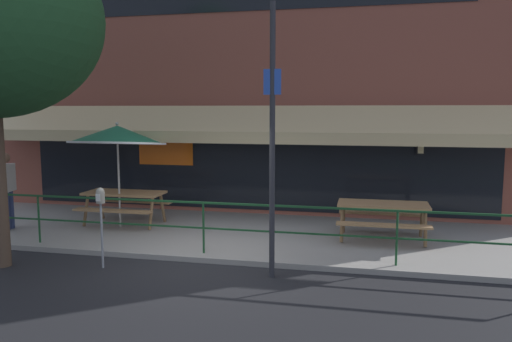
# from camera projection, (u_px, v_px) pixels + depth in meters

# --- Properties ---
(ground_plane) EXTENTS (120.00, 120.00, 0.00)m
(ground_plane) POSITION_uv_depth(u_px,v_px,m) (199.00, 263.00, 8.99)
(ground_plane) COLOR black
(patio_deck) EXTENTS (15.00, 4.00, 0.10)m
(patio_deck) POSITION_uv_depth(u_px,v_px,m) (228.00, 234.00, 10.93)
(patio_deck) COLOR gray
(patio_deck) RESTS_ON ground
(restaurant_building) EXTENTS (15.00, 1.60, 8.34)m
(restaurant_building) POSITION_uv_depth(u_px,v_px,m) (251.00, 54.00, 12.58)
(restaurant_building) COLOR brown
(restaurant_building) RESTS_ON ground
(patio_railing) EXTENTS (13.84, 0.04, 0.97)m
(patio_railing) POSITION_uv_depth(u_px,v_px,m) (203.00, 216.00, 9.19)
(patio_railing) COLOR #194723
(patio_railing) RESTS_ON patio_deck
(picnic_table_left) EXTENTS (1.80, 1.42, 0.76)m
(picnic_table_left) POSITION_uv_depth(u_px,v_px,m) (124.00, 199.00, 11.50)
(picnic_table_left) COLOR #997047
(picnic_table_left) RESTS_ON patio_deck
(picnic_table_centre) EXTENTS (1.80, 1.42, 0.76)m
(picnic_table_centre) POSITION_uv_depth(u_px,v_px,m) (383.00, 211.00, 10.13)
(picnic_table_centre) COLOR #997047
(picnic_table_centre) RESTS_ON patio_deck
(patio_umbrella_left) EXTENTS (2.14, 2.14, 2.38)m
(patio_umbrella_left) POSITION_uv_depth(u_px,v_px,m) (117.00, 135.00, 11.09)
(patio_umbrella_left) COLOR #B7B2A8
(patio_umbrella_left) RESTS_ON patio_deck
(pedestrian_walking) EXTENTS (0.32, 0.61, 1.71)m
(pedestrian_walking) POSITION_uv_depth(u_px,v_px,m) (7.00, 187.00, 11.00)
(pedestrian_walking) COLOR navy
(pedestrian_walking) RESTS_ON patio_deck
(parking_meter_near) EXTENTS (0.15, 0.16, 1.42)m
(parking_meter_near) POSITION_uv_depth(u_px,v_px,m) (101.00, 203.00, 8.58)
(parking_meter_near) COLOR gray
(parking_meter_near) RESTS_ON ground
(street_sign_pole) EXTENTS (0.28, 0.09, 4.42)m
(street_sign_pole) POSITION_uv_depth(u_px,v_px,m) (272.00, 140.00, 7.97)
(street_sign_pole) COLOR #2D2D33
(street_sign_pole) RESTS_ON ground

